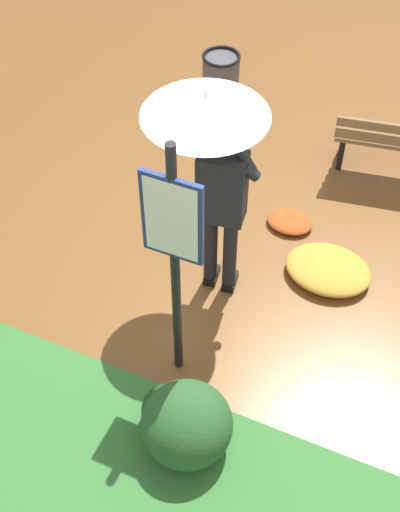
# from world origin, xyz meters

# --- Properties ---
(ground_plane) EXTENTS (18.00, 18.00, 0.00)m
(ground_plane) POSITION_xyz_m (0.00, 0.00, 0.00)
(ground_plane) COLOR brown
(person_with_umbrella) EXTENTS (0.96, 0.96, 2.04)m
(person_with_umbrella) POSITION_xyz_m (0.26, 0.02, 1.55)
(person_with_umbrella) COLOR black
(person_with_umbrella) RESTS_ON ground_plane
(info_sign_post) EXTENTS (0.44, 0.07, 2.30)m
(info_sign_post) POSITION_xyz_m (0.15, 0.96, 1.44)
(info_sign_post) COLOR black
(info_sign_post) RESTS_ON ground_plane
(handbag) EXTENTS (0.33, 0.25, 0.37)m
(handbag) POSITION_xyz_m (0.70, -0.37, 0.13)
(handbag) COLOR brown
(handbag) RESTS_ON ground_plane
(trash_bin) EXTENTS (0.42, 0.42, 0.83)m
(trash_bin) POSITION_xyz_m (1.13, -2.27, 0.42)
(trash_bin) COLOR #4C4C51
(trash_bin) RESTS_ON ground_plane
(shrub_cluster) EXTENTS (0.74, 0.67, 0.61)m
(shrub_cluster) POSITION_xyz_m (-0.17, 1.56, 0.28)
(shrub_cluster) COLOR #285628
(shrub_cluster) RESTS_ON ground_plane
(leaf_pile_by_bench) EXTENTS (0.45, 0.36, 0.10)m
(leaf_pile_by_bench) POSITION_xyz_m (-0.16, -0.97, 0.05)
(leaf_pile_by_bench) COLOR #B74C1E
(leaf_pile_by_bench) RESTS_ON ground_plane
(leaf_pile_far_path) EXTENTS (0.79, 0.63, 0.17)m
(leaf_pile_far_path) POSITION_xyz_m (-0.69, -0.48, 0.09)
(leaf_pile_far_path) COLOR gold
(leaf_pile_far_path) RESTS_ON ground_plane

